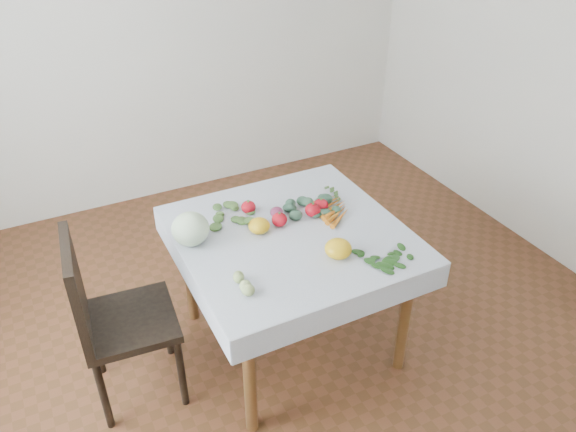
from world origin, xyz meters
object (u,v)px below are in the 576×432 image
table (291,249)px  chair (108,313)px  cabbage (190,229)px  heirloom_back (259,226)px  carrot_bunch (331,208)px

table → chair: (-0.95, 0.06, -0.10)m
cabbage → heirloom_back: cabbage is taller
cabbage → heirloom_back: 0.35m
table → carrot_bunch: carrot_bunch is taller
chair → cabbage: (0.47, 0.09, 0.29)m
carrot_bunch → heirloom_back: bearing=-178.8°
cabbage → carrot_bunch: size_ratio=0.65×
cabbage → carrot_bunch: bearing=-4.1°
table → cabbage: cabbage is taller
cabbage → carrot_bunch: (0.77, -0.06, -0.07)m
table → heirloom_back: size_ratio=8.98×
table → heirloom_back: (-0.14, 0.08, 0.14)m
chair → carrot_bunch: chair is taller
chair → cabbage: bearing=10.5°
carrot_bunch → cabbage: bearing=175.9°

